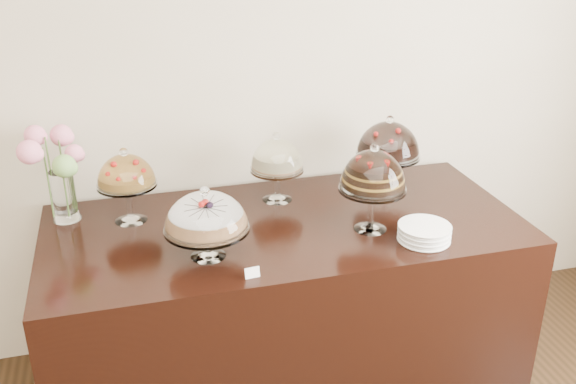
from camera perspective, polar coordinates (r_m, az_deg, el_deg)
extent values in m
cube|color=#BEB399|center=(3.24, -6.39, 10.65)|extent=(5.00, 0.04, 3.00)
cube|color=black|center=(3.21, -0.24, -9.97)|extent=(2.20, 1.00, 0.90)
cone|color=white|center=(2.73, -7.10, -5.42)|extent=(0.15, 0.15, 0.02)
cylinder|color=white|center=(2.70, -7.16, -4.27)|extent=(0.03, 0.03, 0.10)
cylinder|color=white|center=(2.67, -7.23, -3.22)|extent=(0.36, 0.36, 0.01)
cylinder|color=tan|center=(2.65, -7.27, -2.52)|extent=(0.29, 0.29, 0.06)
sphere|color=red|center=(2.67, -5.76, -1.33)|extent=(0.02, 0.02, 0.02)
sphere|color=red|center=(2.68, -8.73, -1.38)|extent=(0.02, 0.02, 0.02)
sphere|color=red|center=(2.56, -7.44, -2.51)|extent=(0.02, 0.02, 0.02)
sphere|color=white|center=(2.60, -7.42, 0.10)|extent=(0.04, 0.04, 0.04)
cone|color=white|center=(2.95, 7.31, -3.03)|extent=(0.15, 0.15, 0.02)
cylinder|color=white|center=(2.90, 7.41, -1.34)|extent=(0.03, 0.03, 0.17)
cylinder|color=white|center=(2.87, 7.50, 0.28)|extent=(0.30, 0.30, 0.01)
cylinder|color=black|center=(2.84, 7.57, 1.39)|extent=(0.22, 0.22, 0.11)
sphere|color=red|center=(2.86, 8.59, 2.82)|extent=(0.02, 0.02, 0.02)
sphere|color=red|center=(2.87, 7.19, 3.02)|extent=(0.02, 0.02, 0.02)
sphere|color=red|center=(2.81, 6.39, 2.62)|extent=(0.02, 0.02, 0.02)
sphere|color=red|center=(2.76, 7.32, 2.15)|extent=(0.02, 0.02, 0.02)
sphere|color=red|center=(2.79, 8.70, 2.28)|extent=(0.02, 0.02, 0.02)
sphere|color=white|center=(2.79, 7.72, 3.94)|extent=(0.04, 0.04, 0.04)
cone|color=white|center=(3.21, -0.98, -0.45)|extent=(0.15, 0.15, 0.02)
cylinder|color=white|center=(3.18, -0.99, 0.83)|extent=(0.03, 0.03, 0.13)
cylinder|color=white|center=(3.15, -1.00, 2.03)|extent=(0.27, 0.27, 0.01)
cylinder|color=beige|center=(3.14, -1.00, 2.68)|extent=(0.21, 0.21, 0.06)
sphere|color=white|center=(3.09, -1.02, 5.00)|extent=(0.04, 0.04, 0.04)
cone|color=white|center=(3.35, 8.66, 0.39)|extent=(0.15, 0.15, 0.02)
cylinder|color=white|center=(3.32, 8.75, 1.85)|extent=(0.03, 0.03, 0.16)
cylinder|color=white|center=(3.29, 8.85, 3.23)|extent=(0.33, 0.33, 0.01)
cylinder|color=black|center=(3.27, 8.89, 3.91)|extent=(0.25, 0.25, 0.07)
sphere|color=red|center=(3.30, 9.85, 4.85)|extent=(0.02, 0.02, 0.02)
sphere|color=red|center=(3.28, 7.81, 4.85)|extent=(0.02, 0.02, 0.02)
sphere|color=red|center=(3.19, 9.17, 4.24)|extent=(0.02, 0.02, 0.02)
sphere|color=white|center=(3.23, 9.06, 6.38)|extent=(0.04, 0.04, 0.04)
cone|color=white|center=(3.09, -13.80, -2.24)|extent=(0.15, 0.15, 0.02)
cylinder|color=white|center=(3.05, -13.96, -0.75)|extent=(0.03, 0.03, 0.15)
cylinder|color=white|center=(3.02, -14.11, 0.66)|extent=(0.27, 0.27, 0.01)
cylinder|color=#B68235|center=(3.01, -14.16, 1.10)|extent=(0.23, 0.23, 0.04)
sphere|color=red|center=(3.02, -13.07, 1.87)|extent=(0.02, 0.02, 0.02)
sphere|color=red|center=(3.06, -14.00, 2.07)|extent=(0.02, 0.02, 0.02)
sphere|color=red|center=(3.04, -15.13, 1.82)|extent=(0.02, 0.02, 0.02)
sphere|color=red|center=(2.98, -15.37, 1.35)|extent=(0.02, 0.02, 0.02)
sphere|color=red|center=(2.94, -14.44, 1.13)|extent=(0.02, 0.02, 0.02)
sphere|color=red|center=(2.96, -13.27, 1.40)|extent=(0.02, 0.02, 0.02)
sphere|color=white|center=(2.96, -14.42, 3.47)|extent=(0.04, 0.04, 0.04)
cylinder|color=white|center=(3.14, -19.30, -0.31)|extent=(0.11, 0.11, 0.24)
cylinder|color=#476B2D|center=(3.11, -18.79, 0.77)|extent=(0.01, 0.01, 0.28)
sphere|color=pink|center=(3.06, -18.46, 3.27)|extent=(0.08, 0.08, 0.08)
cylinder|color=#476B2D|center=(3.15, -19.30, 1.55)|extent=(0.01, 0.01, 0.34)
sphere|color=pink|center=(3.13, -19.50, 4.77)|extent=(0.10, 0.10, 0.10)
cylinder|color=#476B2D|center=(3.14, -20.33, 1.50)|extent=(0.01, 0.01, 0.36)
sphere|color=pink|center=(3.12, -21.57, 4.69)|extent=(0.10, 0.10, 0.10)
cylinder|color=#476B2D|center=(3.07, -20.51, 0.76)|extent=(0.01, 0.01, 0.34)
sphere|color=pink|center=(2.97, -22.01, 3.31)|extent=(0.11, 0.11, 0.11)
cylinder|color=#476B2D|center=(3.06, -19.18, 0.21)|extent=(0.01, 0.01, 0.27)
sphere|color=#6B9A4A|center=(2.96, -19.27, 2.18)|extent=(0.10, 0.10, 0.10)
cylinder|color=white|center=(2.89, 11.96, -4.17)|extent=(0.23, 0.23, 0.01)
cylinder|color=white|center=(2.88, 11.98, -3.97)|extent=(0.22, 0.22, 0.01)
cylinder|color=white|center=(2.88, 12.00, -3.78)|extent=(0.23, 0.23, 0.01)
cylinder|color=white|center=(2.87, 12.01, -3.59)|extent=(0.22, 0.22, 0.01)
cylinder|color=white|center=(2.87, 12.03, -3.39)|extent=(0.23, 0.23, 0.01)
cylinder|color=white|center=(2.86, 12.05, -3.20)|extent=(0.22, 0.22, 0.01)
cylinder|color=white|center=(2.86, 12.07, -3.00)|extent=(0.23, 0.23, 0.01)
cube|color=white|center=(2.56, -3.20, -7.17)|extent=(0.06, 0.02, 0.04)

